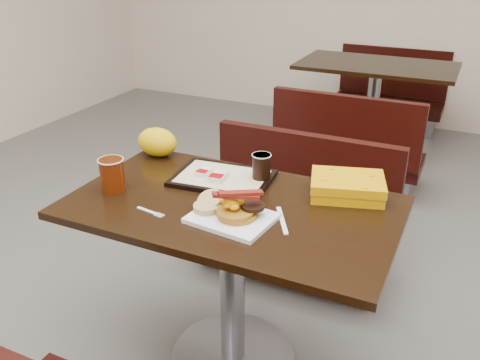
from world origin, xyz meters
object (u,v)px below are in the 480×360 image
at_px(hashbrown_sleeve_left, 204,172).
at_px(knife, 282,220).
at_px(pancake_stack, 237,213).
at_px(table_far, 372,110).
at_px(fork, 147,210).
at_px(bench_near_n, 292,214).
at_px(bench_far_s, 351,139).
at_px(paper_bag, 157,142).
at_px(coffee_cup_far, 261,166).
at_px(clamshell, 347,187).
at_px(bench_far_n, 388,91).
at_px(hashbrown_sleeve_right, 218,177).
at_px(coffee_cup_near, 112,175).
at_px(tray, 223,178).
at_px(platter, 232,218).
at_px(table_near, 232,287).

bearing_deg(hashbrown_sleeve_left, knife, -22.04).
bearing_deg(pancake_stack, hashbrown_sleeve_left, 136.34).
relative_size(table_far, fork, 9.95).
xyz_separation_m(bench_near_n, bench_far_s, (0.00, 1.20, 0.00)).
bearing_deg(paper_bag, table_far, 77.69).
relative_size(table_far, hashbrown_sleeve_left, 17.54).
bearing_deg(paper_bag, bench_far_s, 72.63).
bearing_deg(hashbrown_sleeve_left, bench_near_n, 72.93).
xyz_separation_m(coffee_cup_far, clamshell, (0.34, 0.03, -0.03)).
xyz_separation_m(table_far, bench_far_n, (0.00, 0.70, -0.02)).
distance_m(hashbrown_sleeve_right, clamshell, 0.50).
bearing_deg(coffee_cup_near, coffee_cup_far, 32.65).
xyz_separation_m(bench_far_n, tray, (-0.12, -3.13, 0.40)).
xyz_separation_m(platter, knife, (0.16, 0.07, -0.01)).
bearing_deg(pancake_stack, table_far, 91.51).
relative_size(knife, clamshell, 0.70).
bearing_deg(bench_far_s, bench_near_n, -90.00).
height_order(hashbrown_sleeve_left, coffee_cup_far, coffee_cup_far).
xyz_separation_m(tray, clamshell, (0.49, 0.08, 0.03)).
bearing_deg(pancake_stack, coffee_cup_far, 98.48).
height_order(coffee_cup_near, paper_bag, coffee_cup_near).
relative_size(tray, paper_bag, 2.10).
bearing_deg(tray, paper_bag, 158.23).
bearing_deg(table_far, fork, -95.20).
relative_size(bench_far_n, hashbrown_sleeve_right, 12.28).
relative_size(platter, paper_bag, 1.50).
distance_m(bench_near_n, pancake_stack, 0.91).
distance_m(pancake_stack, paper_bag, 0.70).
distance_m(tray, coffee_cup_far, 0.17).
height_order(tray, paper_bag, paper_bag).
relative_size(tray, hashbrown_sleeve_right, 4.72).
bearing_deg(paper_bag, platter, -34.97).
relative_size(table_far, pancake_stack, 8.89).
relative_size(bench_near_n, fork, 8.29).
distance_m(bench_far_s, platter, 2.05).
distance_m(coffee_cup_near, paper_bag, 0.38).
xyz_separation_m(bench_far_n, paper_bag, (-0.51, -3.02, 0.45)).
bearing_deg(bench_near_n, coffee_cup_far, -87.28).
xyz_separation_m(table_near, knife, (0.21, -0.04, 0.38)).
relative_size(bench_far_s, tray, 2.60).
distance_m(hashbrown_sleeve_left, clamshell, 0.57).
bearing_deg(tray, clamshell, 3.76).
relative_size(bench_far_n, clamshell, 3.70).
relative_size(bench_far_s, paper_bag, 5.45).
xyz_separation_m(knife, tray, (-0.34, 0.21, 0.01)).
xyz_separation_m(table_near, bench_near_n, (0.00, 0.70, -0.02)).
distance_m(fork, knife, 0.48).
relative_size(table_near, fork, 9.95).
xyz_separation_m(bench_near_n, coffee_cup_near, (-0.46, -0.79, 0.45)).
bearing_deg(paper_bag, hashbrown_sleeve_right, -21.19).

